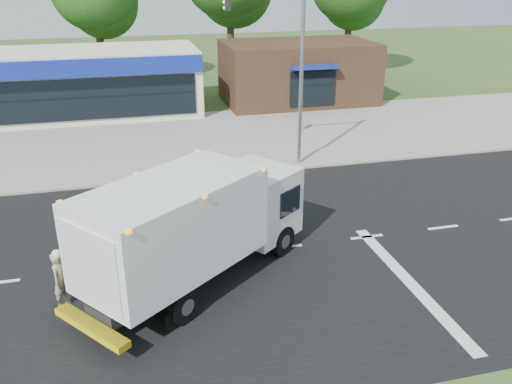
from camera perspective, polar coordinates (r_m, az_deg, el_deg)
ground at (r=18.43m, az=3.06°, el=-5.84°), size 120.00×120.00×0.00m
road_asphalt at (r=18.43m, az=3.06°, el=-5.83°), size 60.00×14.00×0.02m
sidewalk at (r=25.66m, az=-2.31°, el=2.86°), size 60.00×2.40×0.12m
parking_apron at (r=31.09m, az=-4.56°, el=6.33°), size 60.00×9.00×0.02m
lane_markings at (r=17.74m, az=8.56°, el=-7.26°), size 55.20×7.00×0.01m
ems_box_truck at (r=15.64m, az=-6.53°, el=-3.18°), size 7.72×6.77×3.50m
emergency_worker at (r=15.99m, az=-19.88°, el=-8.58°), size 0.63×0.72×1.78m
retail_strip_mall at (r=36.21m, az=-20.79°, el=10.59°), size 18.00×6.20×4.00m
brown_storefront at (r=37.95m, az=4.43°, el=12.47°), size 10.00×6.70×4.00m
traffic_signal_pole at (r=24.43m, az=3.37°, el=13.63°), size 3.51×0.25×8.00m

